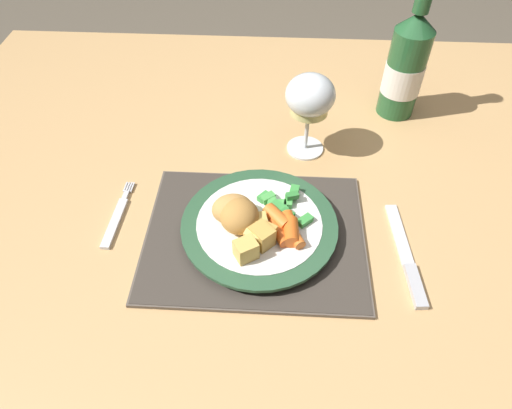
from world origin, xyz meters
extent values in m
plane|color=brown|center=(0.00, 0.00, 0.00)|extent=(6.00, 6.00, 0.00)
cube|color=tan|center=(0.00, 0.00, 0.72)|extent=(1.32, 1.03, 0.04)
cube|color=tan|center=(-0.60, 0.46, 0.35)|extent=(0.06, 0.06, 0.70)
cube|color=tan|center=(0.60, 0.46, 0.35)|extent=(0.06, 0.06, 0.70)
cube|color=brown|center=(-0.02, -0.11, 0.74)|extent=(0.33, 0.26, 0.01)
cube|color=#3C352E|center=(-0.02, -0.11, 0.75)|extent=(0.32, 0.26, 0.00)
cylinder|color=white|center=(-0.01, -0.11, 0.75)|extent=(0.19, 0.19, 0.01)
cylinder|color=#2D5638|center=(-0.01, -0.11, 0.76)|extent=(0.23, 0.23, 0.01)
cylinder|color=white|center=(-0.01, -0.11, 0.77)|extent=(0.19, 0.19, 0.00)
ellipsoid|color=tan|center=(-0.05, -0.10, 0.79)|extent=(0.07, 0.06, 0.04)
ellipsoid|color=#B77F3D|center=(-0.04, -0.12, 0.79)|extent=(0.07, 0.07, 0.05)
cube|color=#4CA84C|center=(0.03, -0.07, 0.77)|extent=(0.01, 0.02, 0.01)
cube|color=#4CA84C|center=(0.01, -0.07, 0.77)|extent=(0.01, 0.02, 0.01)
cube|color=#4CA84C|center=(0.03, -0.12, 0.77)|extent=(0.03, 0.03, 0.01)
cube|color=#4CA84C|center=(0.00, -0.06, 0.77)|extent=(0.03, 0.02, 0.01)
cube|color=green|center=(0.06, -0.10, 0.77)|extent=(0.03, 0.03, 0.01)
cube|color=#338438|center=(0.02, -0.12, 0.77)|extent=(0.02, 0.03, 0.01)
cube|color=green|center=(0.02, -0.08, 0.78)|extent=(0.03, 0.03, 0.01)
cube|color=green|center=(0.04, -0.05, 0.77)|extent=(0.02, 0.03, 0.01)
cube|color=#4CA84C|center=(0.02, -0.08, 0.77)|extent=(0.02, 0.03, 0.01)
cube|color=green|center=(-0.01, -0.06, 0.77)|extent=(0.02, 0.02, 0.01)
cube|color=#338438|center=(0.03, -0.10, 0.78)|extent=(0.02, 0.02, 0.01)
cube|color=#338438|center=(0.04, -0.06, 0.78)|extent=(0.02, 0.02, 0.01)
cylinder|color=#CC5119|center=(0.02, -0.13, 0.77)|extent=(0.03, 0.05, 0.02)
cylinder|color=orange|center=(0.04, -0.14, 0.77)|extent=(0.03, 0.04, 0.02)
cylinder|color=orange|center=(0.02, -0.11, 0.78)|extent=(0.05, 0.05, 0.02)
cylinder|color=orange|center=(0.03, -0.11, 0.78)|extent=(0.03, 0.04, 0.02)
cylinder|color=orange|center=(0.04, -0.13, 0.78)|extent=(0.02, 0.04, 0.02)
cube|color=silver|center=(-0.24, -0.10, 0.74)|extent=(0.02, 0.10, 0.01)
cube|color=silver|center=(-0.23, -0.04, 0.74)|extent=(0.01, 0.02, 0.01)
cube|color=silver|center=(-0.23, -0.02, 0.74)|extent=(0.00, 0.02, 0.00)
cube|color=silver|center=(-0.23, -0.02, 0.74)|extent=(0.00, 0.02, 0.00)
cube|color=silver|center=(-0.23, -0.02, 0.74)|extent=(0.00, 0.02, 0.00)
cube|color=silver|center=(-0.24, -0.02, 0.74)|extent=(0.00, 0.02, 0.00)
cube|color=silver|center=(0.20, -0.10, 0.74)|extent=(0.03, 0.12, 0.00)
cube|color=#B2B2B7|center=(0.21, -0.19, 0.74)|extent=(0.02, 0.07, 0.01)
cylinder|color=silver|center=(0.06, 0.10, 0.74)|extent=(0.07, 0.07, 0.00)
cylinder|color=silver|center=(0.06, 0.10, 0.78)|extent=(0.01, 0.01, 0.08)
ellipsoid|color=silver|center=(0.06, 0.10, 0.86)|extent=(0.08, 0.08, 0.07)
cylinder|color=#E0D684|center=(0.06, 0.10, 0.84)|extent=(0.06, 0.06, 0.04)
cylinder|color=#23562D|center=(0.24, 0.22, 0.82)|extent=(0.07, 0.07, 0.17)
cone|color=#23562D|center=(0.24, 0.22, 0.92)|extent=(0.07, 0.07, 0.03)
cylinder|color=white|center=(0.24, 0.22, 0.82)|extent=(0.07, 0.07, 0.06)
cube|color=gold|center=(0.00, -0.14, 0.78)|extent=(0.03, 0.03, 0.03)
cube|color=gold|center=(-0.01, -0.15, 0.78)|extent=(0.04, 0.04, 0.03)
cube|color=#E5BC66|center=(-0.01, -0.14, 0.78)|extent=(0.03, 0.04, 0.03)
cube|color=#DBB256|center=(-0.03, -0.17, 0.78)|extent=(0.04, 0.04, 0.03)
cube|color=#DBB256|center=(-0.01, -0.12, 0.78)|extent=(0.03, 0.03, 0.02)
camera|label=1|loc=(0.01, -0.55, 1.28)|focal=32.00mm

